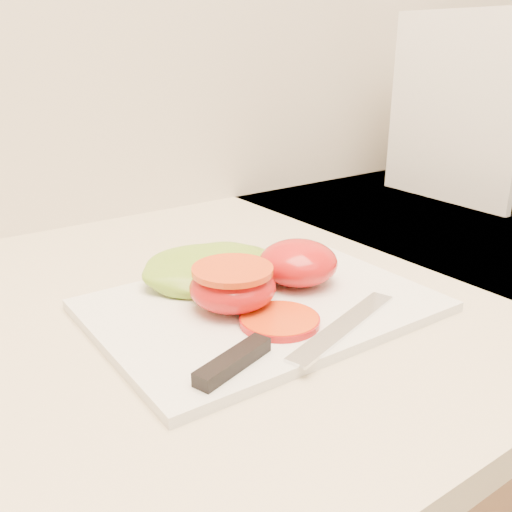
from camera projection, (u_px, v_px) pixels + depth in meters
stove at (494, 437)px, 1.11m from camera, size 0.76×0.66×0.93m
cutting_board at (262, 306)px, 0.57m from camera, size 0.33×0.24×0.01m
tomato_half_dome at (298, 262)px, 0.60m from camera, size 0.08×0.08×0.05m
tomato_half_cut at (233, 286)px, 0.55m from camera, size 0.08×0.08×0.04m
tomato_slice_0 at (280, 320)px, 0.52m from camera, size 0.07×0.07×0.01m
lettuce_leaf_0 at (215, 270)px, 0.61m from camera, size 0.18×0.15×0.03m
knife at (280, 346)px, 0.48m from camera, size 0.24×0.07×0.01m
appliance at (487, 106)px, 0.97m from camera, size 0.21×0.25×0.30m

